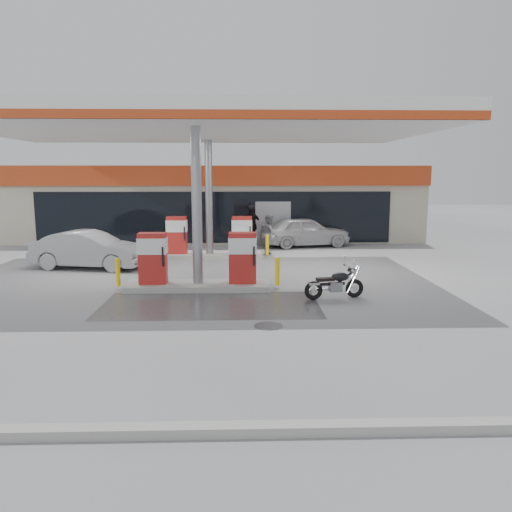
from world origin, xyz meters
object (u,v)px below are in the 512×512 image
Objects in this scene: pump_island_near at (198,267)px; attendant at (270,234)px; sedan_white at (305,231)px; parked_car_left at (105,229)px; biker_walking at (252,226)px; pump_island_far at (210,241)px; parked_motorcycle at (335,285)px; hatchback_silver at (89,250)px.

attendant is at bearing 69.18° from pump_island_near.
sedan_white is 11.04m from parked_car_left.
biker_walking reaches higher than pump_island_near.
pump_island_far is 1.17× the size of sedan_white.
sedan_white is (0.49, 10.60, 0.34)m from parked_motorcycle.
parked_motorcycle is 0.41× the size of sedan_white.
biker_walking is at bearing 16.03° from attendant.
biker_walking reaches higher than parked_car_left.
hatchback_silver is (-9.02, -5.60, -0.03)m from sedan_white.
pump_island_far is 1.18× the size of hatchback_silver.
hatchback_silver is 2.20× the size of biker_walking.
pump_island_far is 2.59× the size of biker_walking.
parked_motorcycle is 16.83m from parked_car_left.
biker_walking is at bearing 90.07° from parked_motorcycle.
biker_walking reaches higher than parked_motorcycle.
sedan_white is at bearing -30.45° from biker_walking.
pump_island_far is at bearing 114.69° from sedan_white.
sedan_white is at bearing 63.59° from pump_island_near.
pump_island_near reaches higher than parked_car_left.
biker_walking is (-2.18, 11.20, 0.58)m from parked_motorcycle.
parked_motorcycle is 8.53m from attendant.
parked_motorcycle is at bearing -137.57° from parked_car_left.
pump_island_near is at bearing 159.98° from attendant.
attendant is 10.10m from parked_car_left.
parked_motorcycle is 1.00× the size of attendant.
attendant is at bearing 88.64° from parked_motorcycle.
parked_car_left is (-8.77, 5.00, -0.30)m from attendant.
attendant is 7.88m from hatchback_silver.
parked_car_left reaches higher than parked_motorcycle.
pump_island_far is 5.58m from sedan_white.
hatchback_silver reaches higher than parked_car_left.
sedan_white is 2.22× the size of biker_walking.
biker_walking is at bearing 63.45° from pump_island_far.
attendant is at bearing -53.41° from hatchback_silver.
parked_car_left is 2.09× the size of biker_walking.
sedan_white reaches higher than parked_car_left.
pump_island_far is 8.45m from parked_motorcycle.
pump_island_far is at bearing 107.94° from parked_motorcycle.
attendant is at bearing -114.52° from parked_car_left.
pump_island_near reaches higher than parked_motorcycle.
biker_walking reaches higher than sedan_white.
pump_island_near is 1.00× the size of pump_island_far.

